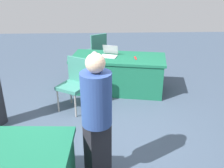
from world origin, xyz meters
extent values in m
plane|color=#3D4C60|center=(0.00, 0.00, 0.00)|extent=(14.40, 14.40, 0.00)
cube|color=#196647|center=(-0.32, -1.87, 0.71)|extent=(2.01, 1.17, 0.05)
cube|color=#196647|center=(-0.32, -1.87, 0.34)|extent=(1.93, 1.13, 0.68)
cylinder|color=#9E9993|center=(0.44, -3.19, 0.22)|extent=(0.03, 0.03, 0.43)
cylinder|color=#9E9993|center=(0.11, -3.38, 0.22)|extent=(0.03, 0.03, 0.43)
cylinder|color=#9E9993|center=(0.25, -2.86, 0.22)|extent=(0.03, 0.03, 0.43)
cylinder|color=#9E9993|center=(-0.08, -3.05, 0.22)|extent=(0.03, 0.03, 0.43)
cube|color=#387F70|center=(0.18, -3.12, 0.46)|extent=(0.60, 0.60, 0.06)
cube|color=#387F70|center=(0.08, -2.95, 0.72)|extent=(0.38, 0.24, 0.45)
cylinder|color=#9E9993|center=(0.47, -0.78, 0.22)|extent=(0.03, 0.03, 0.43)
cylinder|color=#9E9993|center=(0.80, -0.98, 0.22)|extent=(0.03, 0.03, 0.43)
cylinder|color=#9E9993|center=(0.28, -1.11, 0.22)|extent=(0.03, 0.03, 0.43)
cylinder|color=#9E9993|center=(0.61, -1.31, 0.22)|extent=(0.03, 0.03, 0.43)
cube|color=#387F70|center=(0.54, -1.04, 0.46)|extent=(0.60, 0.60, 0.06)
cube|color=#387F70|center=(0.44, -1.22, 0.72)|extent=(0.38, 0.25, 0.45)
cube|color=#26262D|center=(0.07, 0.65, 0.39)|extent=(0.33, 0.31, 0.77)
cylinder|color=#2D478C|center=(0.07, 0.65, 1.08)|extent=(0.47, 0.47, 0.61)
sphere|color=beige|center=(0.07, 0.65, 1.49)|extent=(0.21, 0.21, 0.21)
cube|color=silver|center=(-0.13, -1.88, 0.74)|extent=(0.37, 0.30, 0.02)
cube|color=#B7B7BC|center=(-0.17, -2.02, 0.84)|extent=(0.32, 0.16, 0.19)
sphere|color=gray|center=(0.16, -1.88, 0.79)|extent=(0.12, 0.12, 0.12)
cube|color=red|center=(-0.66, -1.77, 0.74)|extent=(0.04, 0.18, 0.01)
camera|label=1|loc=(0.00, 3.16, 2.38)|focal=41.83mm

